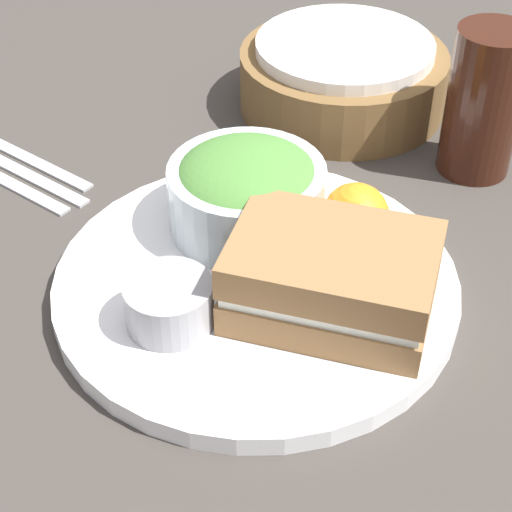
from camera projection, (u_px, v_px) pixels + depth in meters
name	position (u px, v px, depth m)	size (l,w,h in m)	color
ground_plane	(256.00, 292.00, 0.64)	(4.00, 4.00, 0.00)	#3D3833
plate	(256.00, 285.00, 0.64)	(0.30, 0.30, 0.02)	white
sandwich	(332.00, 278.00, 0.59)	(0.15, 0.12, 0.06)	olive
salad_bowl	(247.00, 190.00, 0.66)	(0.12, 0.12, 0.07)	silver
dressing_cup	(169.00, 304.00, 0.58)	(0.06, 0.06, 0.03)	#99999E
orange_wedge	(355.00, 216.00, 0.65)	(0.05, 0.05, 0.05)	orange
drink_glass	(484.00, 102.00, 0.73)	(0.06, 0.06, 0.13)	#38190F
bread_basket	(343.00, 76.00, 0.83)	(0.20, 0.20, 0.07)	brown
knife	(8.00, 164.00, 0.77)	(0.20, 0.01, 0.01)	#B2B2B7
spoon	(23.00, 155.00, 0.78)	(0.17, 0.01, 0.01)	#B2B2B7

